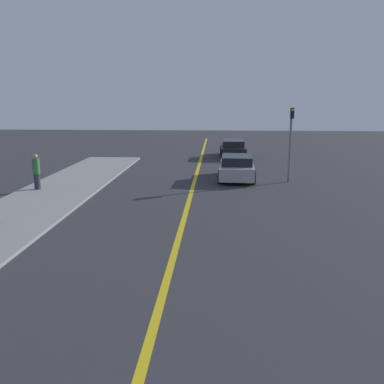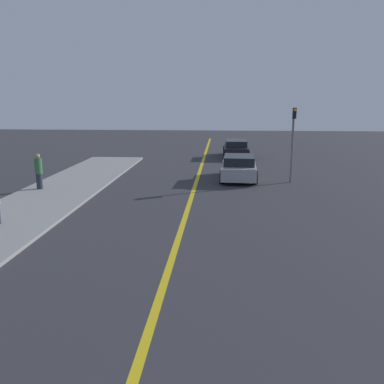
{
  "view_description": "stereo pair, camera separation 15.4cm",
  "coord_description": "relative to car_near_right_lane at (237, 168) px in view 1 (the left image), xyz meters",
  "views": [
    {
      "loc": [
        1.21,
        0.6,
        4.42
      ],
      "look_at": [
        0.42,
        13.97,
        1.46
      ],
      "focal_mm": 40.0,
      "sensor_mm": 36.0,
      "label": 1
    },
    {
      "loc": [
        1.37,
        0.61,
        4.42
      ],
      "look_at": [
        0.42,
        13.97,
        1.46
      ],
      "focal_mm": 40.0,
      "sensor_mm": 36.0,
      "label": 2
    }
  ],
  "objects": [
    {
      "name": "pedestrian_by_sign",
      "position": [
        -9.69,
        -3.68,
        0.31
      ],
      "size": [
        0.34,
        0.34,
        1.7
      ],
      "color": "#282D3D",
      "rests_on": "sidewalk_left"
    },
    {
      "name": "traffic_light",
      "position": [
        2.74,
        -0.66,
        1.75
      ],
      "size": [
        0.18,
        0.4,
        3.91
      ],
      "color": "slate",
      "rests_on": "ground_plane"
    },
    {
      "name": "road_center_line",
      "position": [
        -2.29,
        -5.92,
        -0.65
      ],
      "size": [
        0.2,
        60.0,
        0.01
      ],
      "color": "gold",
      "rests_on": "ground_plane"
    },
    {
      "name": "sidewalk_left",
      "position": [
        -8.65,
        -8.12,
        -0.6
      ],
      "size": [
        3.76,
        31.6,
        0.11
      ],
      "color": "gray",
      "rests_on": "ground_plane"
    },
    {
      "name": "car_ahead_center",
      "position": [
        0.1,
        9.12,
        -0.02
      ],
      "size": [
        1.91,
        4.39,
        1.31
      ],
      "rotation": [
        0.0,
        0.0,
        0.01
      ],
      "color": "black",
      "rests_on": "ground_plane"
    },
    {
      "name": "car_near_right_lane",
      "position": [
        0.0,
        0.0,
        0.0
      ],
      "size": [
        2.08,
        4.14,
        1.34
      ],
      "rotation": [
        0.0,
        0.0,
        -0.04
      ],
      "color": "#9E9EA3",
      "rests_on": "ground_plane"
    }
  ]
}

